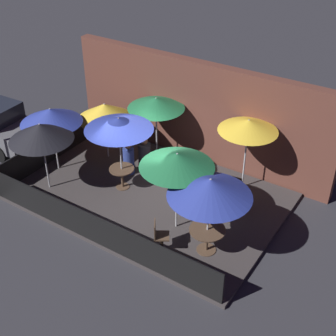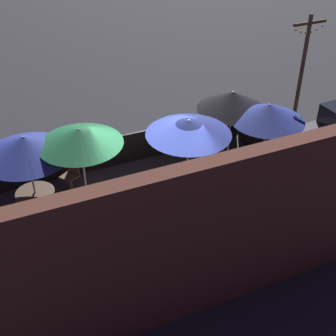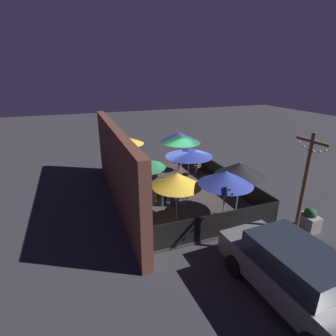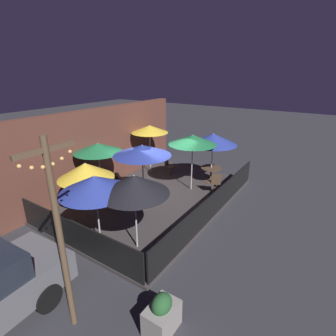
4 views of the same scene
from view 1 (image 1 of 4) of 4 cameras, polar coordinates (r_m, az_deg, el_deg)
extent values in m
plane|color=#2D2D33|center=(14.87, -2.27, -3.57)|extent=(60.00, 60.00, 0.00)
cube|color=#383333|center=(14.84, -2.27, -3.38)|extent=(8.10, 5.34, 0.12)
cube|color=brown|center=(16.01, 3.59, 6.85)|extent=(9.70, 0.36, 3.59)
cube|color=black|center=(12.94, -9.05, -7.30)|extent=(7.90, 0.05, 0.95)
cube|color=black|center=(16.82, -13.58, 2.66)|extent=(0.05, 5.14, 0.95)
cylinder|color=#B2B2B7|center=(12.13, 4.93, -5.89)|extent=(0.05, 0.05, 2.34)
cone|color=#283893|center=(11.57, 5.14, -2.37)|extent=(2.17, 2.17, 0.50)
cylinder|color=#B2B2B7|center=(14.49, -5.79, 1.71)|extent=(0.05, 0.05, 2.50)
cone|color=#283893|center=(13.96, -6.04, 5.40)|extent=(2.09, 2.09, 0.38)
cylinder|color=#B2B2B7|center=(12.82, 1.05, -2.91)|extent=(0.05, 0.05, 2.47)
cone|color=#1E6B3D|center=(12.23, 1.10, 0.98)|extent=(2.03, 2.03, 0.40)
cylinder|color=#B2B2B7|center=(14.96, -14.80, 1.33)|extent=(0.05, 0.05, 2.30)
cone|color=black|center=(14.52, -15.29, 4.28)|extent=(1.96, 1.96, 0.53)
cylinder|color=#B2B2B7|center=(15.87, -13.68, 3.39)|extent=(0.05, 0.05, 2.25)
cone|color=#283893|center=(15.46, -14.11, 6.21)|extent=(2.00, 2.00, 0.49)
cylinder|color=#B2B2B7|center=(14.63, 9.39, 1.59)|extent=(0.05, 0.05, 2.43)
cone|color=gold|center=(14.11, 9.78, 5.16)|extent=(1.82, 1.82, 0.36)
cylinder|color=#B2B2B7|center=(16.27, -7.53, 4.50)|extent=(0.05, 0.05, 2.05)
cone|color=gold|center=(15.92, -7.72, 6.88)|extent=(1.90, 1.90, 0.54)
cylinder|color=#B2B2B7|center=(16.08, -1.41, 4.88)|extent=(0.05, 0.05, 2.27)
cone|color=#1E6B3D|center=(15.65, -1.46, 7.93)|extent=(1.93, 1.93, 0.37)
cylinder|color=#4C3828|center=(12.89, 4.68, -9.88)|extent=(0.53, 0.53, 0.02)
cylinder|color=#4C3828|center=(12.66, 4.75, -8.77)|extent=(0.08, 0.08, 0.70)
cylinder|color=#4C3828|center=(12.42, 4.83, -7.52)|extent=(0.97, 0.97, 0.04)
cylinder|color=#4C3828|center=(15.17, -5.53, -2.27)|extent=(0.44, 0.44, 0.02)
cylinder|color=#4C3828|center=(14.98, -5.60, -1.25)|extent=(0.08, 0.08, 0.68)
cylinder|color=#4C3828|center=(14.78, -5.67, -0.11)|extent=(0.80, 0.80, 0.04)
cube|color=#4C3828|center=(12.70, -0.76, -9.15)|extent=(0.11, 0.11, 0.48)
cube|color=#4C3828|center=(12.52, -0.77, -8.28)|extent=(0.55, 0.55, 0.04)
cube|color=#4C3828|center=(12.37, -1.61, -7.45)|extent=(0.24, 0.35, 0.44)
cube|color=#4C3828|center=(14.30, 7.79, -3.85)|extent=(0.09, 0.09, 0.48)
cube|color=#4C3828|center=(14.14, 7.87, -3.02)|extent=(0.45, 0.45, 0.04)
cube|color=#4C3828|center=(14.14, 8.17, -1.84)|extent=(0.40, 0.09, 0.44)
cylinder|color=#333338|center=(15.80, -2.88, 1.46)|extent=(0.57, 0.57, 0.93)
sphere|color=brown|center=(15.49, -2.94, 3.32)|extent=(0.26, 0.26, 0.26)
cylinder|color=navy|center=(15.59, -4.81, 0.89)|extent=(0.38, 0.38, 0.94)
sphere|color=brown|center=(15.29, -4.91, 2.72)|extent=(0.22, 0.22, 0.22)
cylinder|color=black|center=(18.37, -16.19, 4.03)|extent=(0.65, 0.21, 0.64)
cylinder|color=black|center=(17.47, -19.81, 1.70)|extent=(0.65, 0.21, 0.64)
camera|label=2|loc=(18.54, 25.15, 27.60)|focal=50.00mm
camera|label=3|loc=(23.03, -20.19, 23.55)|focal=28.00mm
camera|label=4|loc=(15.82, -41.83, 10.88)|focal=28.00mm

